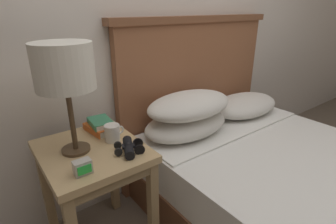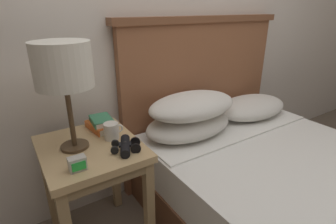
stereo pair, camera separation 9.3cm
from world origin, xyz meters
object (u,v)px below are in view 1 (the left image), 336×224
Objects in this scene: nightstand at (93,165)px; book_stacked_on_top at (100,122)px; table_lamp at (64,69)px; binoculars_pair at (129,147)px; coffee_mug at (113,133)px; alarm_clock at (83,167)px; bed at (292,188)px; book_on_nightstand at (100,128)px.

book_stacked_on_top is at bearing 52.44° from nightstand.
table_lamp is 3.05× the size of binoculars_pair.
binoculars_pair is 1.58× the size of coffee_mug.
coffee_mug is at bearing 93.81° from binoculars_pair.
alarm_clock is at bearing -120.34° from nightstand.
table_lamp is at bearing 150.42° from bed.
alarm_clock is at bearing -101.25° from table_lamp.
alarm_clock is (-0.22, -0.19, -0.01)m from coffee_mug.
alarm_clock is at bearing -169.90° from binoculars_pair.
book_stacked_on_top is (0.18, 0.13, -0.34)m from table_lamp.
table_lamp is 3.15× the size of book_stacked_on_top.
book_on_nightstand is 2.68× the size of alarm_clock.
coffee_mug is at bearing 4.22° from nightstand.
nightstand is 1.24× the size of table_lamp.
binoculars_pair is (0.19, -0.16, -0.37)m from table_lamp.
table_lamp is at bearing -143.96° from book_on_nightstand.
bed is 0.97m from binoculars_pair.
binoculars_pair is 2.33× the size of alarm_clock.
nightstand is 0.22m from book_on_nightstand.
nightstand is 0.22m from binoculars_pair.
nightstand is at bearing -127.04° from book_on_nightstand.
binoculars_pair is at bearing -86.19° from coffee_mug.
book_on_nightstand is 0.29m from binoculars_pair.
binoculars_pair is (0.02, -0.29, 0.00)m from book_on_nightstand.
alarm_clock is (-0.22, -0.33, -0.02)m from book_stacked_on_top.
table_lamp is at bearing 162.36° from nightstand.
nightstand is at bearing -127.56° from book_stacked_on_top.
table_lamp is 2.65× the size of book_on_nightstand.
alarm_clock is (-0.23, -0.04, 0.01)m from binoculars_pair.
book_on_nightstand is at bearing 92.20° from coffee_mug.
coffee_mug is at bearing 145.73° from bed.
bed is 10.41× the size of book_on_nightstand.
table_lamp is at bearing 78.75° from alarm_clock.
book_stacked_on_top is 0.97× the size of binoculars_pair.
nightstand is 6.00× the size of coffee_mug.
nightstand is 3.29× the size of book_on_nightstand.
bed reaches higher than alarm_clock.
book_on_nightstand is 0.03m from book_stacked_on_top.
binoculars_pair is (-0.80, 0.41, 0.35)m from bed.
alarm_clock reaches higher than book_on_nightstand.
bed is at bearing -26.94° from binoculars_pair.
book_on_nightstand is 1.19× the size of book_stacked_on_top.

